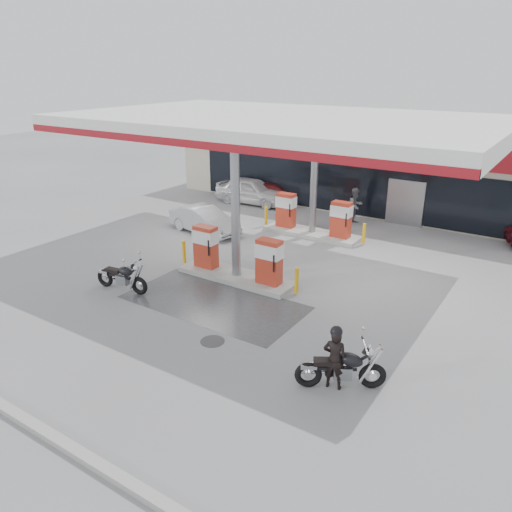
{
  "coord_description": "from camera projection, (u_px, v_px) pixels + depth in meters",
  "views": [
    {
      "loc": [
        9.82,
        -11.66,
        7.37
      ],
      "look_at": [
        1.03,
        1.73,
        1.2
      ],
      "focal_mm": 35.0,
      "sensor_mm": 36.0,
      "label": 1
    }
  ],
  "objects": [
    {
      "name": "store_building",
      "position": [
        377.0,
        165.0,
        28.48
      ],
      "size": [
        22.0,
        8.22,
        4.0
      ],
      "color": "beige",
      "rests_on": "ground"
    },
    {
      "name": "parked_car_left",
      "position": [
        274.0,
        193.0,
        28.29
      ],
      "size": [
        4.22,
        2.99,
        1.13
      ],
      "primitive_type": "imported",
      "rotation": [
        0.0,
        0.0,
        1.97
      ],
      "color": "#591316",
      "rests_on": "ground"
    },
    {
      "name": "wet_patch",
      "position": [
        214.0,
        302.0,
        16.52
      ],
      "size": [
        6.0,
        3.0,
        0.0
      ],
      "primitive_type": "cube",
      "color": "#4C4C4F",
      "rests_on": "ground"
    },
    {
      "name": "drain_cover",
      "position": [
        213.0,
        341.0,
        14.19
      ],
      "size": [
        0.7,
        0.7,
        0.01
      ],
      "primitive_type": "cylinder",
      "color": "#38383A",
      "rests_on": "ground"
    },
    {
      "name": "biker_main",
      "position": [
        335.0,
        359.0,
        11.9
      ],
      "size": [
        0.65,
        0.5,
        1.58
      ],
      "primitive_type": "imported",
      "rotation": [
        0.0,
        0.0,
        3.36
      ],
      "color": "black",
      "rests_on": "ground"
    },
    {
      "name": "ground",
      "position": [
        202.0,
        299.0,
        16.77
      ],
      "size": [
        90.0,
        90.0,
        0.0
      ],
      "primitive_type": "plane",
      "color": "gray",
      "rests_on": "ground"
    },
    {
      "name": "sedan_white",
      "position": [
        252.0,
        191.0,
        28.04
      ],
      "size": [
        4.33,
        1.91,
        1.45
      ],
      "primitive_type": "imported",
      "rotation": [
        0.0,
        0.0,
        1.62
      ],
      "color": "silver",
      "rests_on": "ground"
    },
    {
      "name": "pump_island_far",
      "position": [
        312.0,
        220.0,
        22.76
      ],
      "size": [
        5.14,
        1.3,
        1.78
      ],
      "color": "#9E9E99",
      "rests_on": "ground"
    },
    {
      "name": "canopy",
      "position": [
        281.0,
        124.0,
        18.78
      ],
      "size": [
        16.0,
        10.02,
        5.51
      ],
      "color": "silver",
      "rests_on": "ground"
    },
    {
      "name": "main_motorcycle",
      "position": [
        342.0,
        369.0,
        12.0
      ],
      "size": [
        1.98,
        1.31,
        1.14
      ],
      "rotation": [
        0.0,
        0.0,
        0.55
      ],
      "color": "black",
      "rests_on": "ground"
    },
    {
      "name": "pump_island_near",
      "position": [
        236.0,
        261.0,
        18.08
      ],
      "size": [
        5.14,
        1.3,
        1.78
      ],
      "color": "#9E9E99",
      "rests_on": "ground"
    },
    {
      "name": "parked_motorcycle",
      "position": [
        122.0,
        277.0,
        17.21
      ],
      "size": [
        2.16,
        0.83,
        1.11
      ],
      "rotation": [
        0.0,
        0.0,
        0.13
      ],
      "color": "black",
      "rests_on": "ground"
    },
    {
      "name": "hatchback_silver",
      "position": [
        204.0,
        220.0,
        23.16
      ],
      "size": [
        3.87,
        1.87,
        1.22
      ],
      "primitive_type": "imported",
      "rotation": [
        0.0,
        0.0,
        1.41
      ],
      "color": "#A9ADB1",
      "rests_on": "ground"
    },
    {
      "name": "kerb",
      "position": [
        7.0,
        409.0,
        11.28
      ],
      "size": [
        28.0,
        0.25,
        0.15
      ],
      "primitive_type": "cube",
      "color": "gray",
      "rests_on": "ground"
    },
    {
      "name": "attendant",
      "position": [
        355.0,
        206.0,
        24.41
      ],
      "size": [
        0.96,
        1.06,
        1.78
      ],
      "primitive_type": "imported",
      "rotation": [
        0.0,
        0.0,
        1.18
      ],
      "color": "slate",
      "rests_on": "ground"
    }
  ]
}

